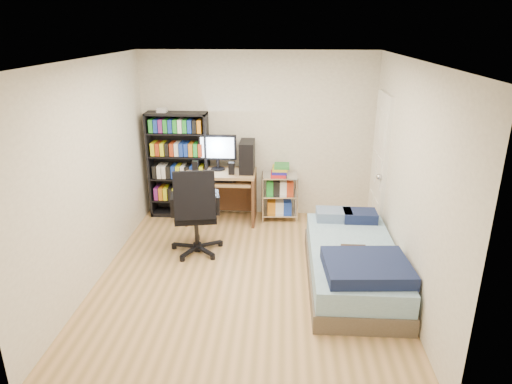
# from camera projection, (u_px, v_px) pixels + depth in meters

# --- Properties ---
(room) EXTENTS (3.58, 4.08, 2.58)m
(room) POSITION_uv_depth(u_px,v_px,m) (246.00, 177.00, 5.03)
(room) COLOR tan
(room) RESTS_ON ground
(media_shelf) EXTENTS (0.91, 0.30, 1.69)m
(media_shelf) POSITION_uv_depth(u_px,v_px,m) (179.00, 164.00, 6.96)
(media_shelf) COLOR black
(media_shelf) RESTS_ON room
(computer_desk) EXTENTS (1.04, 0.60, 1.31)m
(computer_desk) POSITION_uv_depth(u_px,v_px,m) (228.00, 175.00, 6.84)
(computer_desk) COLOR #9E8051
(computer_desk) RESTS_ON room
(office_chair) EXTENTS (0.82, 0.82, 1.18)m
(office_chair) POSITION_uv_depth(u_px,v_px,m) (196.00, 226.00, 5.90)
(office_chair) COLOR black
(office_chair) RESTS_ON room
(wire_cart) EXTENTS (0.56, 0.42, 0.87)m
(wire_cart) POSITION_uv_depth(u_px,v_px,m) (280.00, 184.00, 6.89)
(wire_cart) COLOR silver
(wire_cart) RESTS_ON room
(bed) EXTENTS (1.01, 2.01, 0.57)m
(bed) POSITION_uv_depth(u_px,v_px,m) (353.00, 263.00, 5.24)
(bed) COLOR brown
(bed) RESTS_ON room
(door) EXTENTS (0.12, 0.80, 2.00)m
(door) POSITION_uv_depth(u_px,v_px,m) (379.00, 166.00, 6.28)
(door) COLOR white
(door) RESTS_ON room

